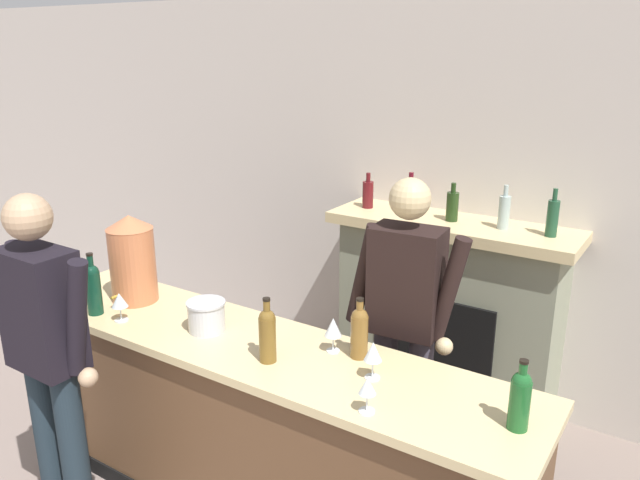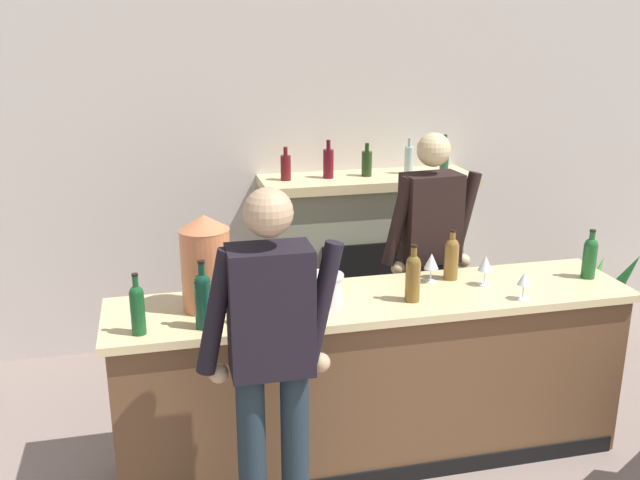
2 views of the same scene
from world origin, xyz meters
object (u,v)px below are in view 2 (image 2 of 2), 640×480
object	(u,v)px
copper_dispenser	(206,262)
wine_bottle_burgundy_dark	(413,276)
fireplace_stone	(365,258)
wine_bottle_chardonnay_pale	(203,298)
wine_bottle_riesling_slim	(451,257)
potted_plant_corner	(608,305)
wine_bottle_port_short	(137,307)
wine_bottle_cabernet_heavy	(590,256)
wine_glass_near_bucket	(485,264)
ice_bucket_steel	(325,288)
wine_glass_by_dispenser	(242,302)
person_customer	(272,364)
wine_glass_mid_counter	(524,280)
wine_glass_front_right	(431,262)
person_bartender	(429,257)

from	to	relation	value
copper_dispenser	wine_bottle_burgundy_dark	size ratio (longest dim) A/B	1.60
fireplace_stone	wine_bottle_chardonnay_pale	xyz separation A→B (m)	(-1.36, -1.73, 0.48)
wine_bottle_riesling_slim	wine_bottle_burgundy_dark	world-z (taller)	wine_bottle_burgundy_dark
wine_bottle_riesling_slim	potted_plant_corner	bearing A→B (deg)	28.41
wine_bottle_chardonnay_pale	wine_bottle_riesling_slim	xyz separation A→B (m)	(1.45, 0.36, -0.02)
fireplace_stone	wine_bottle_riesling_slim	xyz separation A→B (m)	(0.09, -1.38, 0.46)
wine_bottle_port_short	wine_bottle_cabernet_heavy	world-z (taller)	wine_bottle_port_short
wine_bottle_chardonnay_pale	wine_glass_near_bucket	distance (m)	1.61
ice_bucket_steel	wine_bottle_chardonnay_pale	xyz separation A→B (m)	(-0.66, -0.18, 0.08)
wine_bottle_chardonnay_pale	wine_bottle_riesling_slim	world-z (taller)	wine_bottle_chardonnay_pale
ice_bucket_steel	wine_bottle_port_short	xyz separation A→B (m)	(-0.97, -0.18, 0.06)
wine_bottle_port_short	wine_glass_by_dispenser	world-z (taller)	wine_bottle_port_short
wine_bottle_riesling_slim	wine_glass_near_bucket	bearing A→B (deg)	-43.21
wine_bottle_chardonnay_pale	wine_glass_near_bucket	size ratio (longest dim) A/B	1.98
wine_bottle_port_short	person_customer	bearing A→B (deg)	-39.25
copper_dispenser	wine_glass_mid_counter	xyz separation A→B (m)	(1.67, -0.28, -0.14)
wine_glass_mid_counter	wine_glass_front_right	bearing A→B (deg)	136.71
fireplace_stone	wine_bottle_cabernet_heavy	xyz separation A→B (m)	(0.89, -1.54, 0.46)
person_bartender	wine_bottle_cabernet_heavy	distance (m)	0.97
ice_bucket_steel	wine_bottle_riesling_slim	distance (m)	0.82
wine_glass_front_right	wine_bottle_riesling_slim	bearing A→B (deg)	8.76
person_bartender	wine_bottle_port_short	size ratio (longest dim) A/B	5.79
potted_plant_corner	person_customer	world-z (taller)	person_customer
ice_bucket_steel	wine_glass_near_bucket	distance (m)	0.95
fireplace_stone	person_customer	size ratio (longest dim) A/B	0.90
wine_bottle_cabernet_heavy	wine_glass_front_right	size ratio (longest dim) A/B	1.69
fireplace_stone	wine_bottle_burgundy_dark	xyz separation A→B (m)	(-0.24, -1.64, 0.47)
person_bartender	wine_bottle_burgundy_dark	world-z (taller)	person_bartender
wine_bottle_chardonnay_pale	copper_dispenser	bearing A→B (deg)	81.36
ice_bucket_steel	wine_bottle_chardonnay_pale	size ratio (longest dim) A/B	0.57
person_customer	ice_bucket_steel	size ratio (longest dim) A/B	9.01
wine_bottle_chardonnay_pale	wine_bottle_cabernet_heavy	bearing A→B (deg)	4.83
wine_bottle_cabernet_heavy	wine_glass_front_right	bearing A→B (deg)	171.07
copper_dispenser	fireplace_stone	bearing A→B (deg)	48.37
fireplace_stone	wine_glass_by_dispenser	size ratio (longest dim) A/B	10.26
fireplace_stone	wine_bottle_burgundy_dark	bearing A→B (deg)	-98.35
copper_dispenser	ice_bucket_steel	distance (m)	0.65
person_bartender	wine_bottle_riesling_slim	bearing A→B (deg)	-94.63
potted_plant_corner	ice_bucket_steel	world-z (taller)	ice_bucket_steel
person_bartender	wine_glass_front_right	world-z (taller)	person_bartender
person_bartender	wine_bottle_chardonnay_pale	xyz separation A→B (m)	(-1.49, -0.77, 0.16)
wine_bottle_chardonnay_pale	wine_bottle_burgundy_dark	xyz separation A→B (m)	(1.12, 0.09, -0.01)
copper_dispenser	person_bartender	bearing A→B (deg)	19.96
fireplace_stone	person_bartender	size ratio (longest dim) A/B	0.90
wine_glass_near_bucket	wine_bottle_port_short	bearing A→B (deg)	-173.55
ice_bucket_steel	wine_glass_front_right	bearing A→B (deg)	13.39
wine_glass_mid_counter	person_customer	bearing A→B (deg)	-163.36
wine_bottle_cabernet_heavy	wine_bottle_burgundy_dark	size ratio (longest dim) A/B	0.92
wine_glass_mid_counter	wine_bottle_burgundy_dark	bearing A→B (deg)	168.61
person_bartender	wine_glass_by_dispenser	xyz separation A→B (m)	(-1.30, -0.76, 0.12)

